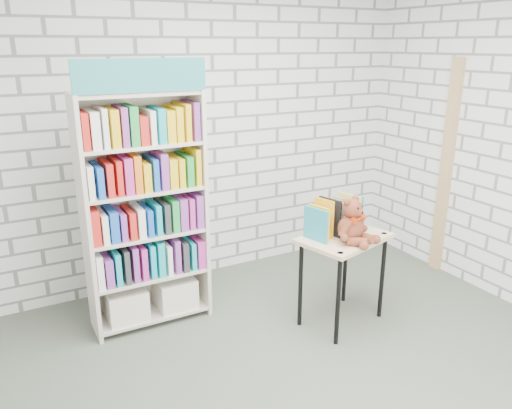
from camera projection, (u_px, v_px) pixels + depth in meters
name	position (u px, v px, depth m)	size (l,w,h in m)	color
ground	(307.00, 386.00, 3.38)	(4.50, 4.50, 0.00)	#495044
room_shell	(317.00, 123.00, 2.83)	(4.52, 4.02, 2.81)	silver
bookshelf	(144.00, 210.00, 3.92)	(0.94, 0.37, 2.12)	beige
display_table	(344.00, 249.00, 3.99)	(0.80, 0.65, 0.76)	tan
table_books	(334.00, 216.00, 3.99)	(0.53, 0.34, 0.29)	teal
teddy_bear	(353.00, 224.00, 3.81)	(0.33, 0.32, 0.36)	maroon
door_trim	(446.00, 169.00, 4.86)	(0.05, 0.12, 2.10)	tan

